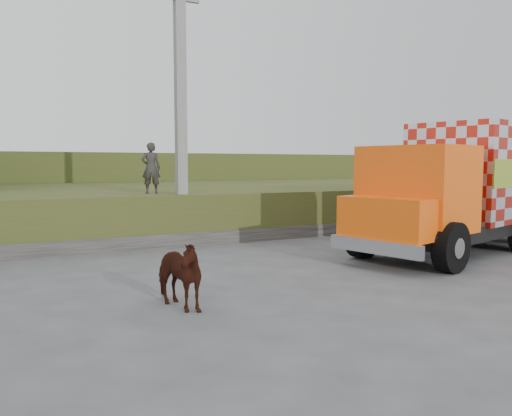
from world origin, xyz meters
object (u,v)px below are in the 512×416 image
cargo_truck (468,186)px  pedestrian (151,168)px  utility_pole (181,107)px  cow (175,274)px

cargo_truck → pedestrian: (-7.50, 5.41, 0.48)m
cargo_truck → pedestrian: size_ratio=5.25×
utility_pole → cargo_truck: (6.79, -4.59, -2.27)m
cargo_truck → cow: (-9.04, -1.93, -1.22)m
utility_pole → cow: bearing=-109.0°
utility_pole → cow: 7.73m
utility_pole → cow: (-2.25, -6.52, -3.49)m
cow → pedestrian: 7.68m
cow → utility_pole: bearing=54.9°
utility_pole → pedestrian: bearing=131.0°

